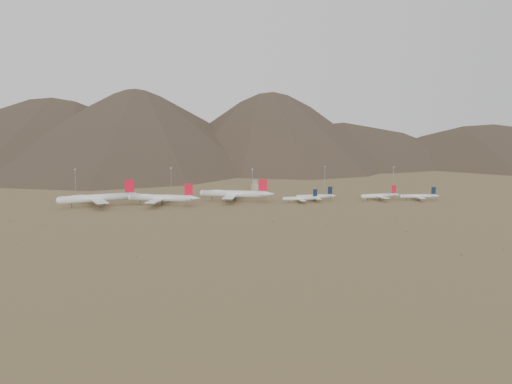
{
  "coord_description": "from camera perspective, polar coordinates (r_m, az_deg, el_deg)",
  "views": [
    {
      "loc": [
        -33.51,
        -437.58,
        71.79
      ],
      "look_at": [
        21.36,
        30.0,
        10.08
      ],
      "focal_mm": 35.0,
      "sensor_mm": 36.0,
      "label": 1
    }
  ],
  "objects": [
    {
      "name": "widebody_east",
      "position": [
        482.88,
        -2.51,
        -0.18
      ],
      "size": [
        72.49,
        57.08,
        21.93
      ],
      "rotation": [
        0.0,
        0.0,
        -0.24
      ],
      "color": "silver",
      "rests_on": "ground"
    },
    {
      "name": "narrowbody_c",
      "position": [
        504.33,
        13.99,
        -0.4
      ],
      "size": [
        43.17,
        31.69,
        14.44
      ],
      "rotation": [
        0.0,
        0.0,
        0.21
      ],
      "color": "silver",
      "rests_on": "ground"
    },
    {
      "name": "ground",
      "position": [
        444.7,
        -2.28,
        -1.83
      ],
      "size": [
        3000.0,
        3000.0,
        0.0
      ],
      "primitive_type": "plane",
      "color": "olive",
      "rests_on": "ground"
    },
    {
      "name": "widebody_centre",
      "position": [
        466.1,
        -10.79,
        -0.65
      ],
      "size": [
        67.45,
        53.23,
        20.47
      ],
      "rotation": [
        0.0,
        0.0,
        -0.25
      ],
      "color": "silver",
      "rests_on": "ground"
    },
    {
      "name": "mast_far_west",
      "position": [
        583.74,
        -19.94,
        1.36
      ],
      "size": [
        2.0,
        0.6,
        25.7
      ],
      "color": "gray",
      "rests_on": "ground"
    },
    {
      "name": "mast_west",
      "position": [
        576.01,
        -9.67,
        1.62
      ],
      "size": [
        2.0,
        0.6,
        25.7
      ],
      "color": "gray",
      "rests_on": "ground"
    },
    {
      "name": "narrowbody_a",
      "position": [
        477.01,
        5.21,
        -0.72
      ],
      "size": [
        38.11,
        27.38,
        12.57
      ],
      "rotation": [
        0.0,
        0.0,
        0.06
      ],
      "color": "silver",
      "rests_on": "ground"
    },
    {
      "name": "narrowbody_b",
      "position": [
        489.09,
        6.83,
        -0.5
      ],
      "size": [
        41.44,
        29.94,
        13.69
      ],
      "rotation": [
        0.0,
        0.0,
        0.1
      ],
      "color": "silver",
      "rests_on": "ground"
    },
    {
      "name": "mountain_ridge",
      "position": [
        1340.29,
        -5.34,
        10.78
      ],
      "size": [
        4400.0,
        1000.0,
        300.0
      ],
      "color": "#493A2C",
      "rests_on": "ground"
    },
    {
      "name": "mast_east",
      "position": [
        593.47,
        7.86,
        1.83
      ],
      "size": [
        2.0,
        0.6,
        25.7
      ],
      "color": "gray",
      "rests_on": "ground"
    },
    {
      "name": "widebody_west",
      "position": [
        474.57,
        -17.63,
        -0.63
      ],
      "size": [
        72.77,
        58.34,
        22.85
      ],
      "rotation": [
        0.0,
        0.0,
        0.38
      ],
      "color": "silver",
      "rests_on": "ground"
    },
    {
      "name": "mast_far_east",
      "position": [
        607.16,
        15.43,
        1.76
      ],
      "size": [
        2.0,
        0.6,
        25.7
      ],
      "color": "gray",
      "rests_on": "ground"
    },
    {
      "name": "narrowbody_d",
      "position": [
        514.94,
        18.14,
        -0.44
      ],
      "size": [
        39.84,
        28.65,
        13.14
      ],
      "rotation": [
        0.0,
        0.0,
        -0.07
      ],
      "color": "silver",
      "rests_on": "ground"
    },
    {
      "name": "desert_scrub",
      "position": [
        354.07,
        -9.21,
        -4.28
      ],
      "size": [
        393.15,
        179.79,
        0.78
      ],
      "color": "olive",
      "rests_on": "ground"
    },
    {
      "name": "mast_centre",
      "position": [
        551.51,
        -0.42,
        1.47
      ],
      "size": [
        2.0,
        0.6,
        25.7
      ],
      "color": "gray",
      "rests_on": "ground"
    },
    {
      "name": "control_tower",
      "position": [
        565.11,
        -0.19,
        0.71
      ],
      "size": [
        8.0,
        8.0,
        12.0
      ],
      "color": "tan",
      "rests_on": "ground"
    }
  ]
}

